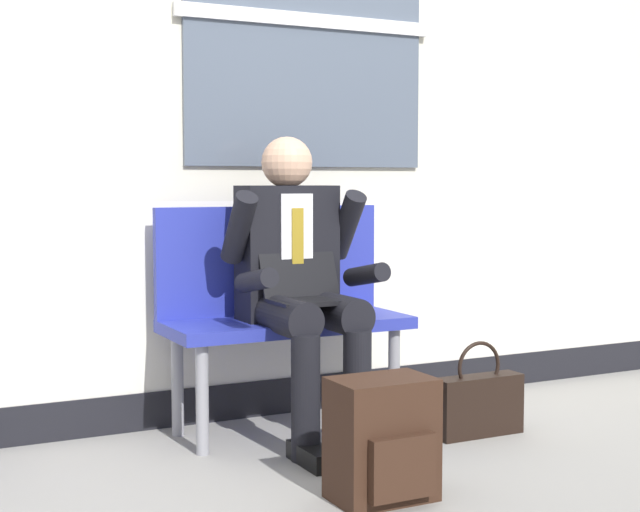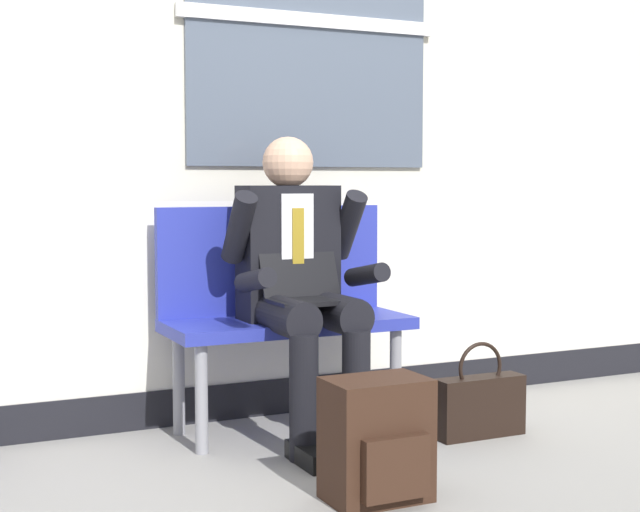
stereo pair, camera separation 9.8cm
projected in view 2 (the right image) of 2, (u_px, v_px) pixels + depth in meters
ground_plane at (339, 444)px, 3.68m from camera, size 18.00×18.00×0.00m
station_wall at (278, 121)px, 4.13m from camera, size 5.16×0.17×2.63m
bench_with_person at (281, 302)px, 3.90m from camera, size 1.02×0.42×0.94m
person_seated at (301, 279)px, 3.71m from camera, size 0.57×0.70×1.23m
backpack at (377, 441)px, 3.02m from camera, size 0.33×0.26×0.40m
handbag at (480, 404)px, 3.78m from camera, size 0.39×0.11×0.39m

